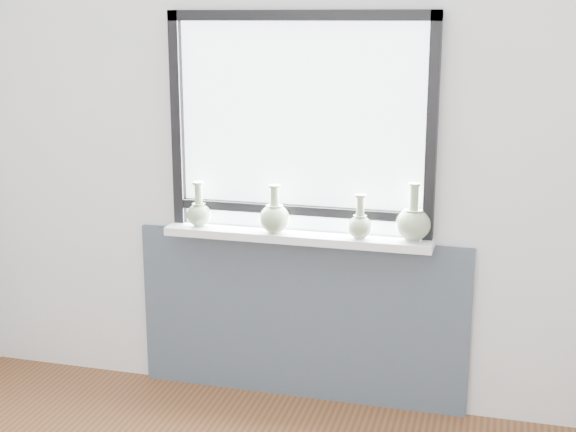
% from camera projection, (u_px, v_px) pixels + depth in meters
% --- Properties ---
extents(back_wall, '(3.60, 0.02, 2.60)m').
position_uv_depth(back_wall, '(302.00, 148.00, 3.89)').
color(back_wall, silver).
rests_on(back_wall, ground).
extents(apron_panel, '(1.70, 0.03, 0.86)m').
position_uv_depth(apron_panel, '(300.00, 318.00, 4.07)').
color(apron_panel, '#3F4D59').
rests_on(apron_panel, ground).
extents(windowsill, '(1.32, 0.18, 0.04)m').
position_uv_depth(windowsill, '(297.00, 236.00, 3.90)').
color(windowsill, white).
rests_on(windowsill, apron_panel).
extents(window, '(1.30, 0.06, 1.05)m').
position_uv_depth(window, '(300.00, 120.00, 3.82)').
color(window, black).
rests_on(window, windowsill).
extents(vase_a, '(0.12, 0.12, 0.22)m').
position_uv_depth(vase_a, '(199.00, 212.00, 4.00)').
color(vase_a, '#94AA84').
rests_on(vase_a, windowsill).
extents(vase_b, '(0.15, 0.15, 0.24)m').
position_uv_depth(vase_b, '(275.00, 217.00, 3.88)').
color(vase_b, '#94AA84').
rests_on(vase_b, windowsill).
extents(vase_c, '(0.12, 0.12, 0.21)m').
position_uv_depth(vase_c, '(360.00, 224.00, 3.78)').
color(vase_c, '#94AA84').
rests_on(vase_c, windowsill).
extents(vase_d, '(0.16, 0.16, 0.27)m').
position_uv_depth(vase_d, '(413.00, 222.00, 3.74)').
color(vase_d, '#94AA84').
rests_on(vase_d, windowsill).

